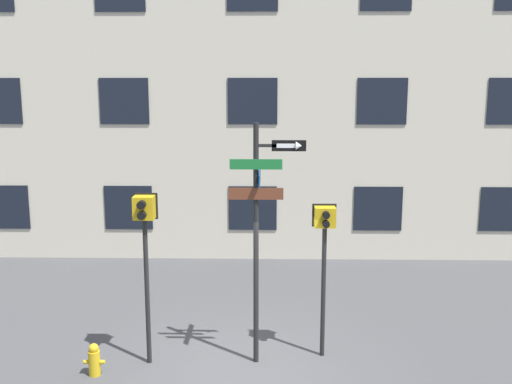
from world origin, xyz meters
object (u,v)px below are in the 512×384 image
at_px(street_sign_pole, 260,222).
at_px(pedestrian_signal_right, 325,238).
at_px(pedestrian_signal_left, 145,232).
at_px(fire_hydrant, 94,360).

height_order(street_sign_pole, pedestrian_signal_right, street_sign_pole).
height_order(pedestrian_signal_left, fire_hydrant, pedestrian_signal_left).
bearing_deg(fire_hydrant, pedestrian_signal_left, 29.28).
bearing_deg(fire_hydrant, pedestrian_signal_right, 11.68).
relative_size(pedestrian_signal_left, pedestrian_signal_right, 1.09).
xyz_separation_m(street_sign_pole, pedestrian_signal_right, (1.11, 0.26, -0.35)).
bearing_deg(pedestrian_signal_left, street_sign_pole, 2.19).
bearing_deg(street_sign_pole, pedestrian_signal_right, 13.35).
distance_m(street_sign_pole, fire_hydrant, 3.56).
bearing_deg(street_sign_pole, fire_hydrant, -169.00).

